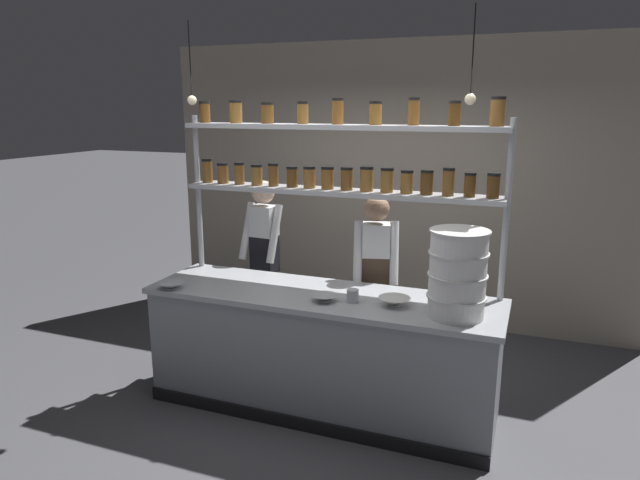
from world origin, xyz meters
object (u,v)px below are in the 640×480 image
(spice_shelf_unit, at_px, (338,167))
(serving_cup_front, at_px, (353,296))
(prep_bowl_center_back, at_px, (394,302))
(chef_center, at_px, (375,279))
(container_stack, at_px, (458,274))
(prep_bowl_near_left, at_px, (172,286))
(chef_left, at_px, (264,256))
(prep_bowl_center_front, at_px, (324,298))

(spice_shelf_unit, distance_m, serving_cup_front, 0.99)
(serving_cup_front, bearing_deg, prep_bowl_center_back, 5.98)
(chef_center, distance_m, serving_cup_front, 0.67)
(container_stack, height_order, prep_bowl_near_left, container_stack)
(chef_center, distance_m, container_stack, 1.06)
(chef_left, distance_m, prep_bowl_center_back, 1.64)
(spice_shelf_unit, bearing_deg, serving_cup_front, -57.86)
(spice_shelf_unit, height_order, prep_bowl_center_back, spice_shelf_unit)
(chef_center, relative_size, prep_bowl_center_front, 8.57)
(chef_left, relative_size, prep_bowl_near_left, 8.33)
(chef_left, distance_m, serving_cup_front, 1.42)
(prep_bowl_center_back, bearing_deg, chef_center, 116.15)
(chef_left, bearing_deg, container_stack, -20.26)
(serving_cup_front, bearing_deg, chef_left, 142.56)
(container_stack, bearing_deg, spice_shelf_unit, 155.78)
(container_stack, bearing_deg, chef_left, 154.49)
(chef_left, xyz_separation_m, prep_bowl_center_back, (1.42, -0.83, 0.02))
(chef_center, height_order, serving_cup_front, chef_center)
(chef_center, height_order, prep_bowl_center_back, chef_center)
(chef_left, height_order, prep_bowl_center_back, chef_left)
(container_stack, bearing_deg, prep_bowl_center_front, -177.37)
(spice_shelf_unit, bearing_deg, chef_center, 45.06)
(prep_bowl_center_back, bearing_deg, prep_bowl_center_front, -169.38)
(container_stack, relative_size, prep_bowl_near_left, 2.99)
(chef_center, bearing_deg, prep_bowl_center_front, -118.56)
(prep_bowl_near_left, bearing_deg, prep_bowl_center_back, 8.26)
(prep_bowl_near_left, distance_m, prep_bowl_center_front, 1.19)
(spice_shelf_unit, height_order, chef_center, spice_shelf_unit)
(spice_shelf_unit, height_order, prep_bowl_center_front, spice_shelf_unit)
(prep_bowl_center_front, distance_m, prep_bowl_center_back, 0.49)
(chef_left, relative_size, prep_bowl_center_back, 7.27)
(chef_left, xyz_separation_m, serving_cup_front, (1.13, -0.86, 0.03))
(container_stack, height_order, serving_cup_front, container_stack)
(spice_shelf_unit, relative_size, chef_left, 1.55)
(prep_bowl_near_left, bearing_deg, prep_bowl_center_front, 7.29)
(prep_bowl_near_left, bearing_deg, serving_cup_front, 8.75)
(prep_bowl_center_front, bearing_deg, spice_shelf_unit, 98.96)
(container_stack, relative_size, prep_bowl_center_front, 3.17)
(spice_shelf_unit, relative_size, prep_bowl_center_front, 13.73)
(container_stack, height_order, prep_bowl_center_back, container_stack)
(container_stack, distance_m, prep_bowl_near_left, 2.11)
(prep_bowl_near_left, relative_size, prep_bowl_center_front, 1.06)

